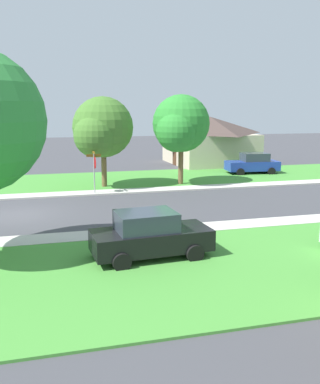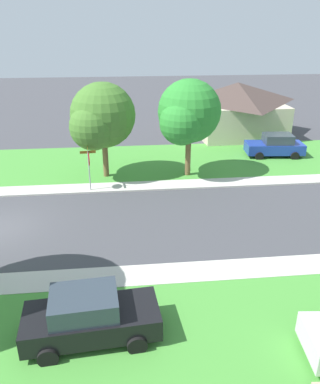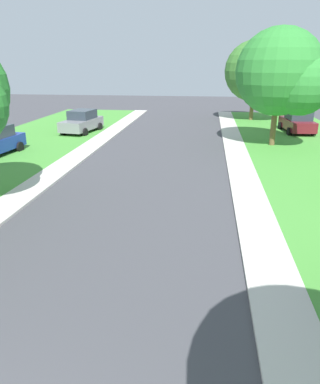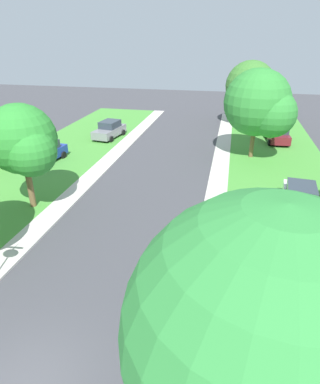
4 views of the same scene
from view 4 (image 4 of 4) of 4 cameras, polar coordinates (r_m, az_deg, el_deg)
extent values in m
cube|color=beige|center=(19.85, 9.24, -3.86)|extent=(1.40, 56.00, 0.10)
cube|color=#479338|center=(20.28, 22.63, -5.02)|extent=(8.00, 56.00, 0.08)
cube|color=beige|center=(22.17, -15.72, -1.23)|extent=(1.40, 56.00, 0.10)
cube|color=#479338|center=(24.64, -25.48, -0.13)|extent=(8.00, 56.00, 0.08)
cube|color=gray|center=(34.81, -8.77, 10.32)|extent=(2.40, 4.51, 0.76)
cube|color=#2D3842|center=(34.80, -8.69, 11.54)|extent=(1.89, 2.31, 0.68)
cylinder|color=black|center=(33.37, -8.46, 8.99)|extent=(0.33, 0.67, 0.64)
cylinder|color=black|center=(34.25, -11.14, 9.22)|extent=(0.33, 0.67, 0.64)
cylinder|color=black|center=(35.63, -6.40, 10.17)|extent=(0.33, 0.67, 0.64)
cylinder|color=black|center=(36.46, -8.98, 10.38)|extent=(0.33, 0.67, 0.64)
cube|color=#1E389E|center=(29.08, -19.40, 6.10)|extent=(2.19, 4.45, 0.76)
cube|color=#2D3842|center=(29.02, -19.37, 7.56)|extent=(1.79, 2.24, 0.68)
cylinder|color=black|center=(27.69, -19.35, 4.31)|extent=(0.30, 0.66, 0.64)
cylinder|color=black|center=(28.77, -22.26, 4.61)|extent=(0.30, 0.66, 0.64)
cylinder|color=black|center=(29.72, -16.40, 6.14)|extent=(0.30, 0.66, 0.64)
cylinder|color=black|center=(30.73, -19.23, 6.38)|extent=(0.30, 0.66, 0.64)
cube|color=white|center=(21.52, 22.95, -1.30)|extent=(2.22, 4.46, 0.76)
cube|color=#2D3842|center=(21.04, 23.30, 0.22)|extent=(1.80, 2.25, 0.68)
cylinder|color=black|center=(22.80, 20.39, -0.41)|extent=(0.30, 0.66, 0.64)
cylinder|color=black|center=(23.00, 24.83, -1.00)|extent=(0.30, 0.66, 0.64)
cylinder|color=black|center=(20.40, 20.46, -3.54)|extent=(0.30, 0.66, 0.64)
cylinder|color=black|center=(20.63, 25.42, -4.17)|extent=(0.30, 0.66, 0.64)
cube|color=black|center=(14.05, 20.81, -16.27)|extent=(2.12, 4.42, 0.76)
cube|color=#2D3842|center=(13.45, 21.47, -14.52)|extent=(1.75, 2.22, 0.68)
cylinder|color=black|center=(15.11, 16.18, -14.00)|extent=(0.29, 0.66, 0.64)
cylinder|color=black|center=(15.51, 22.96, -14.04)|extent=(0.29, 0.66, 0.64)
cylinder|color=black|center=(13.18, 17.64, -21.35)|extent=(0.29, 0.66, 0.64)
cylinder|color=black|center=(13.64, 25.62, -21.07)|extent=(0.29, 0.66, 0.64)
cube|color=maroon|center=(34.99, 19.64, 9.22)|extent=(2.11, 4.42, 0.76)
cube|color=#2D3842|center=(34.63, 19.87, 10.26)|extent=(1.75, 2.21, 0.68)
cylinder|color=black|center=(36.19, 17.78, 9.36)|extent=(0.29, 0.66, 0.64)
cylinder|color=black|center=(36.54, 20.59, 9.10)|extent=(0.29, 0.66, 0.64)
cylinder|color=black|center=(33.66, 18.42, 8.11)|extent=(0.29, 0.66, 0.64)
cylinder|color=black|center=(34.04, 21.42, 7.83)|extent=(0.29, 0.66, 0.64)
cylinder|color=brown|center=(29.58, 15.70, 8.36)|extent=(0.36, 0.36, 2.82)
sphere|color=#2F8332|center=(28.83, 16.49, 14.63)|extent=(5.41, 5.41, 5.41)
sphere|color=#2F8332|center=(28.27, 18.90, 12.70)|extent=(3.79, 3.79, 3.79)
cylinder|color=brown|center=(40.66, 14.82, 12.85)|extent=(0.36, 0.36, 2.59)
sphere|color=#3A762D|center=(40.12, 15.35, 17.32)|extent=(5.48, 5.48, 5.48)
sphere|color=#3A762D|center=(39.47, 17.12, 15.97)|extent=(3.84, 3.84, 3.84)
sphere|color=#30853A|center=(6.57, 17.61, -22.18)|extent=(5.15, 5.15, 5.15)
cylinder|color=brown|center=(21.38, -21.61, 1.09)|extent=(0.36, 0.36, 2.96)
sphere|color=#2D872F|center=(20.45, -22.90, 8.44)|extent=(4.00, 4.00, 4.00)
sphere|color=#2D872F|center=(19.62, -21.42, 6.48)|extent=(2.80, 2.80, 2.80)
camera|label=1|loc=(18.83, 74.94, -7.47)|focal=39.45mm
camera|label=2|loc=(17.08, 61.58, 11.89)|focal=36.24mm
camera|label=3|loc=(6.12, -15.81, -21.70)|focal=34.25mm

